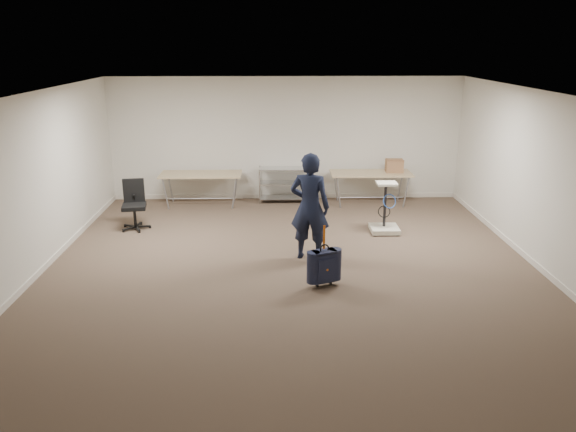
{
  "coord_description": "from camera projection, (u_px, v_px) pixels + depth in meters",
  "views": [
    {
      "loc": [
        -0.28,
        -8.27,
        3.53
      ],
      "look_at": [
        -0.05,
        0.3,
        0.86
      ],
      "focal_mm": 35.0,
      "sensor_mm": 36.0,
      "label": 1
    }
  ],
  "objects": [
    {
      "name": "room_shell",
      "position": [
        289.0,
        241.0,
        10.25
      ],
      "size": [
        8.0,
        9.0,
        9.0
      ],
      "color": "beige",
      "rests_on": "ground"
    },
    {
      "name": "ground",
      "position": [
        292.0,
        273.0,
        8.95
      ],
      "size": [
        9.0,
        9.0,
        0.0
      ],
      "primitive_type": "plane",
      "color": "#4F3C30",
      "rests_on": "ground"
    },
    {
      "name": "folding_table_left",
      "position": [
        201.0,
        176.0,
        12.47
      ],
      "size": [
        1.8,
        0.75,
        0.73
      ],
      "color": "tan",
      "rests_on": "ground"
    },
    {
      "name": "folding_table_right",
      "position": [
        371.0,
        175.0,
        12.57
      ],
      "size": [
        1.8,
        0.75,
        0.73
      ],
      "color": "tan",
      "rests_on": "ground"
    },
    {
      "name": "equipment_cart",
      "position": [
        385.0,
        219.0,
        10.8
      ],
      "size": [
        0.54,
        0.54,
        0.99
      ],
      "color": "beige",
      "rests_on": "ground"
    },
    {
      "name": "suitcase",
      "position": [
        324.0,
        266.0,
        8.37
      ],
      "size": [
        0.4,
        0.31,
        0.96
      ],
      "color": "black",
      "rests_on": "ground"
    },
    {
      "name": "wire_shelf",
      "position": [
        286.0,
        183.0,
        12.83
      ],
      "size": [
        1.22,
        0.47,
        0.8
      ],
      "color": "#B9BCC0",
      "rests_on": "ground"
    },
    {
      "name": "person",
      "position": [
        310.0,
        207.0,
        9.31
      ],
      "size": [
        0.76,
        0.59,
        1.82
      ],
      "primitive_type": "imported",
      "rotation": [
        0.0,
        0.0,
        2.88
      ],
      "color": "black",
      "rests_on": "ground"
    },
    {
      "name": "cardboard_box",
      "position": [
        394.0,
        166.0,
        12.57
      ],
      "size": [
        0.39,
        0.3,
        0.28
      ],
      "primitive_type": "cube",
      "rotation": [
        0.0,
        0.0,
        -0.05
      ],
      "color": "#885F3F",
      "rests_on": "folding_table_right"
    },
    {
      "name": "office_chair",
      "position": [
        135.0,
        214.0,
        11.02
      ],
      "size": [
        0.59,
        0.59,
        0.97
      ],
      "color": "black",
      "rests_on": "ground"
    }
  ]
}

